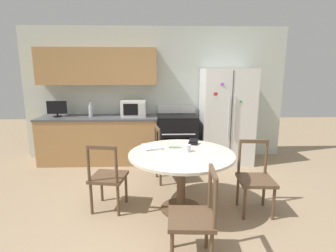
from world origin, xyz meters
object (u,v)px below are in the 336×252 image
(dining_chair_far, at_px, (167,155))
(candle_glass, at_px, (187,149))
(dining_chair_near, at_px, (194,218))
(dining_chair_right, at_px, (255,179))
(microwave, at_px, (134,108))
(counter_bottle, at_px, (91,110))
(dining_chair_left, at_px, (108,178))
(oven_range, at_px, (177,138))
(countertop_tv, at_px, (57,108))
(refrigerator, at_px, (226,116))
(wallet, at_px, (193,142))

(dining_chair_far, relative_size, candle_glass, 10.21)
(dining_chair_near, height_order, dining_chair_right, same)
(dining_chair_near, bearing_deg, microwave, 19.15)
(microwave, xyz_separation_m, dining_chair_right, (1.68, -1.99, -0.62))
(microwave, bearing_deg, candle_glass, -65.77)
(counter_bottle, distance_m, dining_chair_left, 2.07)
(dining_chair_far, bearing_deg, oven_range, 156.15)
(countertop_tv, relative_size, dining_chair_left, 0.40)
(dining_chair_left, distance_m, dining_chair_right, 1.86)
(refrigerator, xyz_separation_m, dining_chair_near, (-0.98, -2.74, -0.47))
(oven_range, relative_size, dining_chair_right, 1.20)
(dining_chair_left, bearing_deg, oven_range, 70.21)
(refrigerator, height_order, dining_chair_left, refrigerator)
(dining_chair_right, bearing_deg, counter_bottle, -35.13)
(oven_range, xyz_separation_m, countertop_tv, (-2.28, 0.04, 0.59))
(dining_chair_near, relative_size, wallet, 5.71)
(dining_chair_far, relative_size, dining_chair_right, 1.00)
(dining_chair_near, xyz_separation_m, wallet, (0.16, 1.32, 0.36))
(microwave, distance_m, dining_chair_far, 1.32)
(candle_glass, height_order, wallet, candle_glass)
(dining_chair_left, relative_size, dining_chair_right, 1.00)
(counter_bottle, distance_m, dining_chair_right, 3.25)
(microwave, bearing_deg, wallet, -57.81)
(counter_bottle, height_order, dining_chair_right, counter_bottle)
(dining_chair_far, bearing_deg, countertop_tv, -125.48)
(dining_chair_left, relative_size, candle_glass, 10.21)
(oven_range, height_order, counter_bottle, counter_bottle)
(oven_range, height_order, countertop_tv, countertop_tv)
(dining_chair_left, relative_size, wallet, 5.71)
(countertop_tv, height_order, dining_chair_left, countertop_tv)
(dining_chair_far, height_order, wallet, dining_chair_far)
(dining_chair_far, height_order, candle_glass, dining_chair_far)
(oven_range, bearing_deg, dining_chair_near, -90.87)
(dining_chair_left, xyz_separation_m, candle_glass, (1.01, 0.02, 0.37))
(refrigerator, xyz_separation_m, counter_bottle, (-2.60, 0.11, 0.12))
(dining_chair_left, xyz_separation_m, dining_chair_near, (0.97, -0.97, 0.00))
(countertop_tv, xyz_separation_m, counter_bottle, (0.62, 0.03, -0.05))
(dining_chair_near, bearing_deg, dining_chair_far, 9.29)
(countertop_tv, bearing_deg, refrigerator, -1.50)
(counter_bottle, height_order, candle_glass, counter_bottle)
(counter_bottle, xyz_separation_m, dining_chair_left, (0.65, -1.88, -0.58))
(counter_bottle, bearing_deg, dining_chair_left, -70.98)
(countertop_tv, relative_size, dining_chair_right, 0.40)
(refrigerator, bearing_deg, countertop_tv, 178.50)
(oven_range, bearing_deg, refrigerator, -2.52)
(refrigerator, height_order, candle_glass, refrigerator)
(dining_chair_far, distance_m, wallet, 0.72)
(dining_chair_far, bearing_deg, dining_chair_near, -4.35)
(countertop_tv, bearing_deg, dining_chair_far, -25.39)
(candle_glass, bearing_deg, countertop_tv, 141.19)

